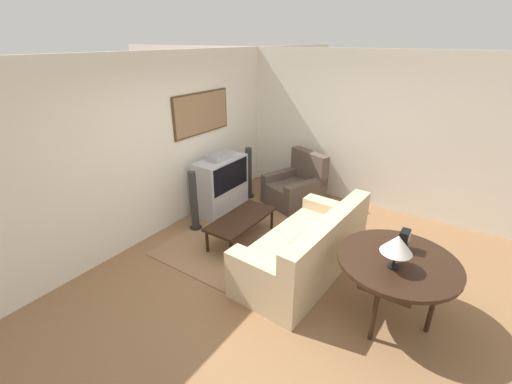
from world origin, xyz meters
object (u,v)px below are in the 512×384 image
Objects in this scene: console_table at (398,265)px; armchair at (296,188)px; table_lamp at (397,244)px; couch at (306,250)px; coffee_table at (241,220)px; mantel_clock at (404,240)px; speaker_tower_left at (194,203)px; speaker_tower_right at (249,174)px; tv at (221,185)px.

armchair is at bearing 48.42° from console_table.
table_lamp reaches higher than console_table.
coffee_table is at bearing -93.83° from couch.
armchair is at bearing 51.54° from mantel_clock.
table_lamp reaches higher than speaker_tower_left.
mantel_clock reaches higher than armchair.
speaker_tower_right is (1.73, 3.12, -0.23)m from console_table.
speaker_tower_right is at bearing -124.34° from couch.
speaker_tower_left is (-1.76, 0.89, 0.17)m from armchair.
speaker_tower_left is 1.51m from speaker_tower_right.
mantel_clock is 3.13m from speaker_tower_left.
table_lamp is 3.68m from speaker_tower_right.
console_table is 3.58m from speaker_tower_right.
mantel_clock is (-1.76, -2.21, 0.58)m from armchair.
armchair is at bearing -145.25° from couch.
couch reaches higher than console_table.
couch is 1.25m from mantel_clock.
speaker_tower_right is at bearing 61.06° from console_table.
coffee_table is 1.18× the size of speaker_tower_left.
console_table is 5.39× the size of mantel_clock.
table_lamp is 0.42m from mantel_clock.
armchair is (1.77, 1.09, -0.03)m from couch.
coffee_table is at bearing -148.96° from speaker_tower_right.
coffee_table is 5.09× the size of mantel_clock.
speaker_tower_right is (1.90, 3.10, -0.56)m from table_lamp.
armchair is at bearing 45.82° from table_lamp.
couch is 1.38m from table_lamp.
tv is 0.51× the size of couch.
mantel_clock is at bearing -16.93° from armchair.
speaker_tower_left is (0.01, 1.98, 0.15)m from couch.
table_lamp is (-0.17, 0.02, 0.33)m from console_table.
table_lamp is at bearing 179.82° from mantel_clock.
mantel_clock reaches higher than couch.
speaker_tower_left reaches higher than mantel_clock.
table_lamp reaches higher than coffee_table.
tv is 0.93× the size of armchair.
tv reaches higher than mantel_clock.
speaker_tower_left is at bearing 99.03° from coffee_table.
tv is 0.76m from speaker_tower_left.
tv is at bearing 175.43° from speaker_tower_right.
mantel_clock is (0.39, -0.00, -0.15)m from table_lamp.
armchair is (1.01, -0.95, -0.21)m from tv.
speaker_tower_right is at bearing 64.15° from mantel_clock.
couch is 1.77× the size of coffee_table.
couch is 2.50m from speaker_tower_right.
speaker_tower_left is (-0.00, 3.10, -0.40)m from mantel_clock.
tv is at bearing 76.66° from mantel_clock.
speaker_tower_right reaches higher than armchair.
armchair is at bearing -43.30° from tv.
speaker_tower_right is at bearing -142.50° from armchair.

